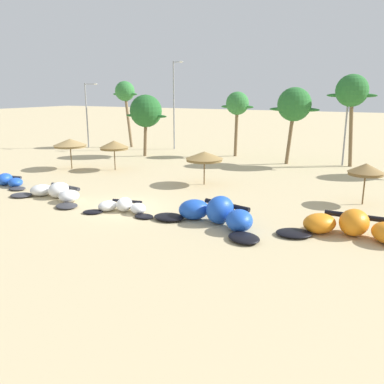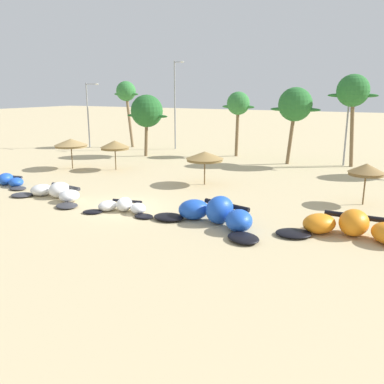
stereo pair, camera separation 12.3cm
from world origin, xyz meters
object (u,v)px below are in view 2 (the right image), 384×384
beach_umbrella_middle (115,145)px  palm_left_of_gap (238,105)px  palm_center_left (295,105)px  lamppost_west (89,111)px  beach_umbrella_near_van (71,143)px  kite_center (216,214)px  palm_left (147,111)px  palm_leftmost (126,93)px  beach_umbrella_outermost (366,169)px  beach_umbrella_near_palms (205,156)px  lamppost_east_center (349,118)px  lamppost_west_center (176,102)px  kite_left (55,193)px  kite_right_of_center (353,228)px  palm_center_right (353,92)px  kite_left_of_center (123,207)px  kite_far_left (3,181)px

beach_umbrella_middle → palm_left_of_gap: size_ratio=0.39×
palm_center_left → lamppost_west: lamppost_west is taller
beach_umbrella_near_van → kite_center: bearing=-24.9°
beach_umbrella_near_van → palm_left: palm_left is taller
palm_leftmost → beach_umbrella_outermost: bearing=-27.3°
beach_umbrella_near_palms → beach_umbrella_near_van: bearing=179.3°
palm_left → lamppost_east_center: lamppost_east_center is taller
palm_leftmost → lamppost_east_center: palm_leftmost is taller
palm_leftmost → lamppost_west_center: 6.94m
kite_left → beach_umbrella_near_van: beach_umbrella_near_van is taller
palm_leftmost → lamppost_west: bearing=-145.4°
kite_right_of_center → lamppost_east_center: lamppost_east_center is taller
beach_umbrella_near_palms → palm_center_right: bearing=57.0°
kite_left → palm_leftmost: size_ratio=0.80×
palm_left → kite_left_of_center: bearing=-60.4°
kite_center → palm_left: 25.60m
kite_right_of_center → beach_umbrella_near_van: size_ratio=2.46×
palm_center_right → lamppost_west_center: bearing=172.8°
beach_umbrella_near_palms → palm_center_right: size_ratio=0.34×
lamppost_west_center → kite_left: bearing=-79.3°
palm_center_left → beach_umbrella_near_palms: bearing=-107.3°
kite_right_of_center → beach_umbrella_outermost: beach_umbrella_outermost is taller
kite_left_of_center → palm_center_right: palm_center_right is taller
kite_far_left → beach_umbrella_near_van: 8.20m
beach_umbrella_near_palms → beach_umbrella_outermost: size_ratio=1.09×
kite_right_of_center → beach_umbrella_middle: size_ratio=2.76×
beach_umbrella_outermost → lamppost_east_center: size_ratio=0.33×
palm_center_right → lamppost_west: 31.94m
beach_umbrella_near_palms → palm_center_right: palm_center_right is taller
kite_right_of_center → palm_left_of_gap: palm_left_of_gap is taller
beach_umbrella_near_palms → palm_leftmost: (-18.86, 15.44, 4.73)m
palm_center_left → beach_umbrella_outermost: bearing=-58.1°
kite_center → beach_umbrella_near_van: bearing=155.1°
palm_left_of_gap → palm_center_left: size_ratio=0.94×
kite_left → beach_umbrella_outermost: (19.19, 8.29, 1.94)m
kite_center → lamppost_west_center: 30.86m
kite_left_of_center → palm_center_right: size_ratio=0.54×
kite_left_of_center → beach_umbrella_near_palms: bearing=82.6°
lamppost_west_center → lamppost_east_center: (20.85, -2.44, -1.26)m
kite_left → palm_left_of_gap: 24.38m
palm_center_left → palm_left_of_gap: bearing=161.8°
beach_umbrella_middle → palm_left: bearing=102.9°
lamppost_east_center → palm_left_of_gap: bearing=176.8°
beach_umbrella_near_palms → palm_left: bearing=140.5°
kite_center → lamppost_west_center: bearing=124.0°
beach_umbrella_outermost → palm_center_left: 15.51m
palm_left → lamppost_west_center: size_ratio=0.64×
kite_center → beach_umbrella_outermost: size_ratio=2.62×
lamppost_west_center → palm_left_of_gap: bearing=-11.1°
beach_umbrella_middle → beach_umbrella_near_van: bearing=-160.4°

